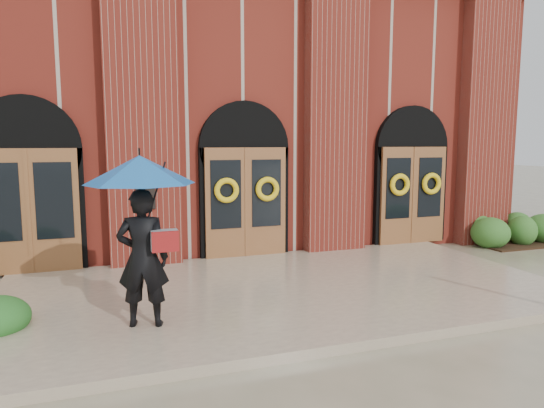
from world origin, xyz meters
name	(u,v)px	position (x,y,z in m)	size (l,w,h in m)	color
ground	(288,297)	(0.00, 0.00, 0.00)	(90.00, 90.00, 0.00)	gray
landing	(285,290)	(0.00, 0.15, 0.07)	(10.00, 5.30, 0.15)	tan
church_building	(196,121)	(0.00, 8.78, 3.50)	(16.20, 12.53, 7.00)	maroon
man_with_umbrella	(141,208)	(-2.57, -0.97, 1.86)	(1.85, 1.85, 2.44)	black
hedge_wall_right	(530,229)	(8.00, 2.20, 0.38)	(2.97, 1.19, 0.76)	#2D5B20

